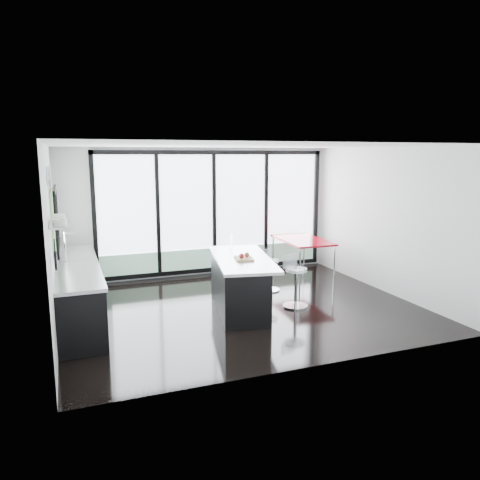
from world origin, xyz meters
name	(u,v)px	position (x,y,z in m)	size (l,w,h in m)	color
floor	(241,307)	(0.00, 0.00, 0.00)	(6.00, 5.00, 0.00)	black
ceiling	(241,145)	(0.00, 0.00, 2.80)	(6.00, 5.00, 0.00)	white
wall_back	(213,218)	(0.27, 2.47, 1.27)	(6.00, 0.09, 2.80)	silver
wall_front	(314,259)	(0.00, -2.50, 1.40)	(6.00, 0.00, 2.80)	silver
wall_left	(53,227)	(-2.97, 0.27, 1.56)	(0.26, 5.00, 2.80)	silver
wall_right	(386,220)	(3.00, 0.00, 1.40)	(0.00, 5.00, 2.80)	silver
counter_cabinets	(78,291)	(-2.67, 0.40, 0.46)	(0.69, 3.24, 1.36)	black
island	(238,282)	(-0.04, 0.01, 0.46)	(1.35, 2.34, 1.17)	black
bar_stool_near	(296,287)	(0.92, -0.31, 0.35)	(0.44, 0.44, 0.71)	silver
bar_stool_far	(270,275)	(0.91, 0.78, 0.31)	(0.39, 0.39, 0.63)	silver
red_table	(302,258)	(2.02, 1.52, 0.42)	(0.89, 1.55, 0.83)	#A60816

